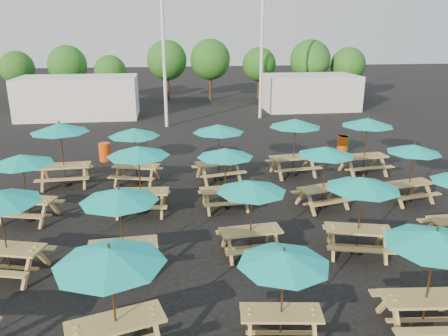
{
  "coord_description": "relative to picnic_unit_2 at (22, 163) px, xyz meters",
  "views": [
    {
      "loc": [
        -2.04,
        -13.57,
        5.98
      ],
      "look_at": [
        0.0,
        1.5,
        1.1
      ],
      "focal_mm": 35.0,
      "sensor_mm": 36.0,
      "label": 1
    }
  ],
  "objects": [
    {
      "name": "waste_bin_0",
      "position": [
        1.62,
        6.53,
        -1.51
      ],
      "size": [
        0.54,
        0.54,
        0.86
      ],
      "primitive_type": "cylinder",
      "color": "#DB420C",
      "rests_on": "ground"
    },
    {
      "name": "tree_2",
      "position": [
        0.19,
        23.43,
        0.68
      ],
      "size": [
        2.59,
        2.59,
        3.93
      ],
      "color": "#382314",
      "rests_on": "ground"
    },
    {
      "name": "tree_3",
      "position": [
        4.82,
        24.49,
        1.46
      ],
      "size": [
        3.36,
        3.36,
        5.09
      ],
      "color": "#382314",
      "rests_on": "ground"
    },
    {
      "name": "picnic_unit_13",
      "position": [
        9.64,
        -3.52,
        0.0
      ],
      "size": [
        2.42,
        2.42,
        2.25
      ],
      "rotation": [
        0.0,
        0.0,
        -0.26
      ],
      "color": "tan",
      "rests_on": "ground"
    },
    {
      "name": "picnic_unit_11",
      "position": [
        6.6,
        3.11,
        0.09
      ],
      "size": [
        2.49,
        2.49,
        2.36
      ],
      "rotation": [
        0.0,
        0.0,
        0.23
      ],
      "color": "tan",
      "rests_on": "ground"
    },
    {
      "name": "mast_1",
      "position": [
        11.07,
        15.77,
        4.06
      ],
      "size": [
        0.2,
        0.2,
        12.0
      ],
      "primitive_type": "cylinder",
      "color": "silver",
      "rests_on": "ground"
    },
    {
      "name": "picnic_unit_15",
      "position": [
        9.81,
        3.32,
        0.18
      ],
      "size": [
        2.39,
        2.39,
        2.46
      ],
      "rotation": [
        0.0,
        0.0,
        0.12
      ],
      "color": "tan",
      "rests_on": "ground"
    },
    {
      "name": "picnic_unit_8",
      "position": [
        6.62,
        -6.74,
        -0.18
      ],
      "size": [
        2.03,
        2.03,
        2.04
      ],
      "rotation": [
        0.0,
        0.0,
        -0.14
      ],
      "color": "tan",
      "rests_on": "ground"
    },
    {
      "name": "ground",
      "position": [
        6.57,
        -0.23,
        -1.94
      ],
      "size": [
        120.0,
        120.0,
        0.0
      ],
      "primitive_type": "plane",
      "color": "black",
      "rests_on": "ground"
    },
    {
      "name": "picnic_unit_9",
      "position": [
        6.72,
        -3.14,
        -0.09
      ],
      "size": [
        2.04,
        2.04,
        2.15
      ],
      "rotation": [
        0.0,
        0.0,
        0.08
      ],
      "color": "tan",
      "rests_on": "ground"
    },
    {
      "name": "tree_0",
      "position": [
        -7.5,
        25.02,
        0.89
      ],
      "size": [
        2.8,
        2.8,
        4.24
      ],
      "color": "#382314",
      "rests_on": "ground"
    },
    {
      "name": "picnic_unit_19",
      "position": [
        12.85,
        3.07,
        0.18
      ],
      "size": [
        2.35,
        2.35,
        2.46
      ],
      "rotation": [
        0.0,
        0.0,
        0.1
      ],
      "color": "tan",
      "rests_on": "ground"
    },
    {
      "name": "mast_0",
      "position": [
        4.57,
        13.77,
        4.06
      ],
      "size": [
        0.2,
        0.2,
        12.0
      ],
      "primitive_type": "cylinder",
      "color": "silver",
      "rests_on": "ground"
    },
    {
      "name": "waste_bin_1",
      "position": [
        3.29,
        6.7,
        -1.51
      ],
      "size": [
        0.54,
        0.54,
        0.86
      ],
      "primitive_type": "cylinder",
      "color": "gray",
      "rests_on": "ground"
    },
    {
      "name": "picnic_unit_5",
      "position": [
        3.32,
        -3.53,
        -0.01
      ],
      "size": [
        2.07,
        2.07,
        2.24
      ],
      "rotation": [
        0.0,
        0.0,
        0.05
      ],
      "color": "tan",
      "rests_on": "ground"
    },
    {
      "name": "waste_bin_2",
      "position": [
        13.26,
        6.37,
        -1.51
      ],
      "size": [
        0.54,
        0.54,
        0.86
      ],
      "primitive_type": "cylinder",
      "color": "#DB420C",
      "rests_on": "ground"
    },
    {
      "name": "picnic_unit_2",
      "position": [
        0.0,
        0.0,
        0.0
      ],
      "size": [
        2.44,
        2.44,
        2.25
      ],
      "rotation": [
        0.0,
        0.0,
        -0.27
      ],
      "color": "tan",
      "rests_on": "ground"
    },
    {
      "name": "event_tent_1",
      "position": [
        15.57,
        18.77,
        -0.64
      ],
      "size": [
        7.0,
        4.0,
        2.6
      ],
      "primitive_type": "cube",
      "color": "silver",
      "rests_on": "ground"
    },
    {
      "name": "waste_bin_3",
      "position": [
        13.29,
        6.39,
        -1.51
      ],
      "size": [
        0.54,
        0.54,
        0.86
      ],
      "primitive_type": "cylinder",
      "color": "#198B1E",
      "rests_on": "ground"
    },
    {
      "name": "tree_5",
      "position": [
        12.8,
        24.45,
        1.03
      ],
      "size": [
        2.94,
        2.94,
        4.45
      ],
      "color": "#382314",
      "rests_on": "ground"
    },
    {
      "name": "picnic_unit_12",
      "position": [
        9.65,
        -6.77,
        0.02
      ],
      "size": [
        2.18,
        2.18,
        2.28
      ],
      "rotation": [
        0.0,
        0.0,
        -0.1
      ],
      "color": "tan",
      "rests_on": "ground"
    },
    {
      "name": "tree_7",
      "position": [
        20.2,
        22.7,
        1.05
      ],
      "size": [
        2.95,
        2.95,
        4.48
      ],
      "color": "#382314",
      "rests_on": "ground"
    },
    {
      "name": "event_tent_0",
      "position": [
        -1.43,
        17.77,
        -0.54
      ],
      "size": [
        8.0,
        4.0,
        2.8
      ],
      "primitive_type": "cube",
      "color": "silver",
      "rests_on": "ground"
    },
    {
      "name": "picnic_unit_6",
      "position": [
        3.6,
        0.13,
        0.09
      ],
      "size": [
        2.24,
        2.24,
        2.36
      ],
      "rotation": [
        0.0,
        0.0,
        -0.08
      ],
      "color": "tan",
      "rests_on": "ground"
    },
    {
      "name": "picnic_unit_18",
      "position": [
        13.1,
        -0.1,
        -0.1
      ],
      "size": [
        2.19,
        2.19,
        2.14
      ],
      "rotation": [
        0.0,
        0.0,
        0.19
      ],
      "color": "tan",
      "rests_on": "ground"
    },
    {
      "name": "picnic_unit_10",
      "position": [
        6.46,
        0.12,
        -0.06
      ],
      "size": [
        2.04,
        2.04,
        2.19
      ],
      "rotation": [
        0.0,
        0.0,
        0.07
      ],
      "color": "tan",
      "rests_on": "ground"
    },
    {
      "name": "tree_6",
      "position": [
        16.81,
        22.67,
        1.48
      ],
      "size": [
        3.38,
        3.38,
        5.13
      ],
      "color": "#382314",
      "rests_on": "ground"
    },
    {
      "name": "picnic_unit_14",
      "position": [
        9.84,
        -0.23,
        -0.03
      ],
      "size": [
        2.37,
        2.37,
        2.21
      ],
      "rotation": [
        0.0,
        0.0,
        0.25
      ],
      "color": "tan",
      "rests_on": "ground"
    },
    {
      "name": "tree_4",
      "position": [
        8.47,
        24.03,
        1.52
      ],
      "size": [
        3.41,
        3.41,
        5.17
      ],
      "color": "#382314",
      "rests_on": "ground"
    },
    {
      "name": "picnic_unit_7",
      "position": [
        3.28,
        3.13,
        0.04
      ],
      "size": [
        2.49,
        2.49,
        2.3
      ],
      "rotation": [
        0.0,
        0.0,
        -0.27
      ],
      "color": "tan",
      "rests_on": "ground"
    },
    {
      "name": "tree_1",
      "position": [
        -3.17,
        23.67,
        1.21
      ],
      "size": [
        3.11,
        3.11,
        4.72
      ],
      "color": "#382314",
      "rests_on": "ground"
    },
    {
      "name": "picnic_unit_4",
      "position": [
        3.45,
        -6.71,
        0.06
      ],
      "size": [
        2.52,
        2.52,
        2.32
      ],
      "rotation": [
        0.0,
        0.0,
        0.28
      ],
      "color": "tan",
      "rests_on": "ground"
    },
    {
      "name": "picnic_unit_3",
      "position": [
        0.48,
        3.27,
        0.26
      ],
      "size": [
        2.34,
        2.34,
        2.55
      ],
      "rotation": [
        0.0,
        0.0,
        0.05
      ],
      "color": "tan",
      "rests_on": "ground"
    }
  ]
}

